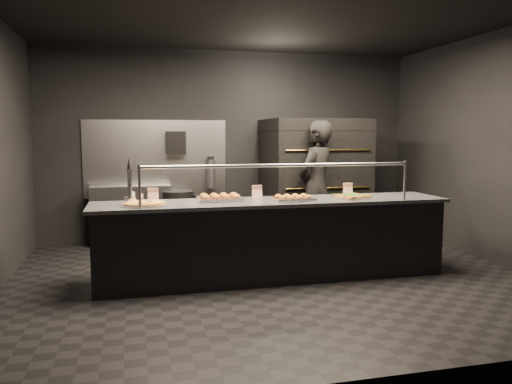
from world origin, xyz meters
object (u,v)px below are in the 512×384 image
prep_shelf (131,215)px  towel_dispenser (176,143)px  service_counter (273,239)px  slider_tray_a (220,198)px  beer_tap (130,191)px  round_pizza (145,204)px  worker (316,186)px  fire_extinguisher (211,173)px  slider_tray_b (293,198)px  trash_bin (178,217)px  square_pizza (352,196)px  pizza_oven (313,180)px

prep_shelf → towel_dispenser: towel_dispenser is taller
service_counter → slider_tray_a: size_ratio=7.82×
service_counter → beer_tap: (-1.60, 0.09, 0.60)m
towel_dispenser → round_pizza: (-0.55, -2.44, -0.61)m
service_counter → prep_shelf: bearing=124.6°
service_counter → worker: worker is taller
fire_extinguisher → beer_tap: bearing=-118.4°
beer_tap → slider_tray_b: bearing=-5.6°
round_pizza → beer_tap: bearing=136.8°
fire_extinguisher → worker: worker is taller
trash_bin → beer_tap: bearing=-108.2°
beer_tap → round_pizza: bearing=-43.2°
beer_tap → slider_tray_b: 1.82m
prep_shelf → square_pizza: bearing=-42.5°
round_pizza → pizza_oven: bearing=36.4°
beer_tap → slider_tray_a: size_ratio=0.97×
towel_dispenser → worker: worker is taller
prep_shelf → towel_dispenser: bearing=5.7°
towel_dispenser → slider_tray_a: 2.36m
pizza_oven → towel_dispenser: (-2.10, 0.49, 0.58)m
pizza_oven → towel_dispenser: bearing=166.9°
slider_tray_b → service_counter: bearing=156.8°
slider_tray_a → towel_dispenser: bearing=97.5°
pizza_oven → slider_tray_a: pizza_oven is taller
worker → pizza_oven: bearing=-146.4°
prep_shelf → trash_bin: 0.71m
fire_extinguisher → slider_tray_b: fire_extinguisher is taller
round_pizza → slider_tray_b: (1.66, -0.04, 0.01)m
towel_dispenser → slider_tray_a: bearing=-82.5°
slider_tray_b → square_pizza: bearing=4.4°
towel_dispenser → trash_bin: bearing=-90.0°
service_counter → fire_extinguisher: service_counter is taller
beer_tap → square_pizza: 2.57m
towel_dispenser → trash_bin: (0.00, -0.17, -1.14)m
slider_tray_a → square_pizza: size_ratio=1.21×
prep_shelf → round_pizza: 2.43m
beer_tap → round_pizza: size_ratio=0.99×
slider_tray_a → slider_tray_b: slider_tray_a is taller
trash_bin → worker: (1.87, -1.04, 0.53)m
service_counter → pizza_oven: bearing=57.7°
service_counter → round_pizza: size_ratio=7.98×
beer_tap → slider_tray_b: beer_tap is taller
slider_tray_b → worker: worker is taller
towel_dispenser → slider_tray_b: size_ratio=0.65×
square_pizza → service_counter: bearing=178.1°
service_counter → square_pizza: bearing=-1.9°
pizza_oven → fire_extinguisher: 1.63m
fire_extinguisher → trash_bin: (-0.55, -0.18, -0.65)m
beer_tap → round_pizza: 0.24m
pizza_oven → prep_shelf: size_ratio=1.59×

